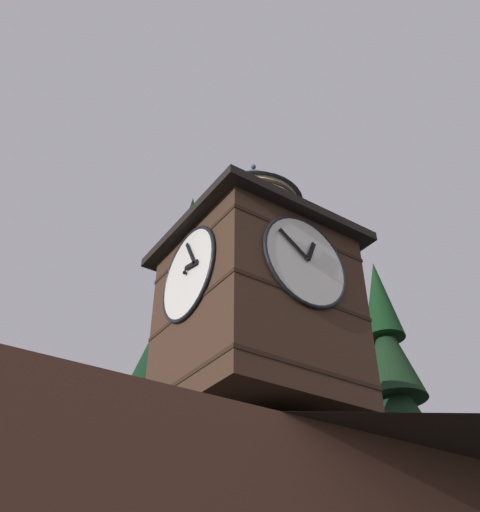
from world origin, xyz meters
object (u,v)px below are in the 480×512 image
clock_tower (256,294)px  pine_tree_behind (177,452)px  moon (117,473)px  pine_tree_aside (410,483)px

clock_tower → pine_tree_behind: (-0.40, -4.70, -2.99)m
pine_tree_behind → moon: pine_tree_behind is taller
clock_tower → pine_tree_aside: pine_tree_aside is taller
pine_tree_aside → moon: 38.15m
clock_tower → moon: (-12.98, -40.21, 5.28)m
moon → pine_tree_behind: bearing=70.5°
pine_tree_aside → clock_tower: bearing=20.2°
pine_tree_behind → moon: (-12.57, -35.50, 8.27)m
pine_tree_behind → pine_tree_aside: pine_tree_behind is taller
clock_tower → pine_tree_behind: 5.59m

